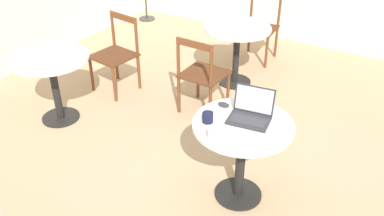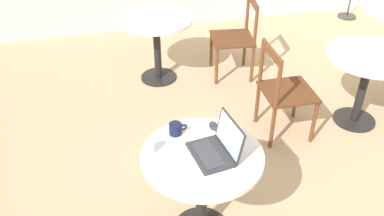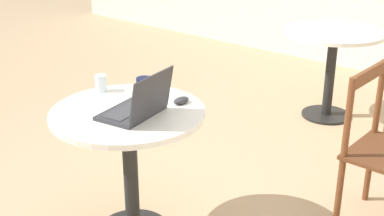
{
  "view_description": "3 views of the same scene",
  "coord_description": "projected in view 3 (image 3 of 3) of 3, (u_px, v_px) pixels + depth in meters",
  "views": [
    {
      "loc": [
        -2.76,
        -1.39,
        2.55
      ],
      "look_at": [
        -0.08,
        0.24,
        0.6
      ],
      "focal_mm": 40.0,
      "sensor_mm": 36.0,
      "label": 1
    },
    {
      "loc": [
        -0.78,
        -2.27,
        2.53
      ],
      "look_at": [
        -0.17,
        0.24,
        0.69
      ],
      "focal_mm": 40.0,
      "sensor_mm": 36.0,
      "label": 2
    },
    {
      "loc": [
        1.58,
        -2.01,
        1.76
      ],
      "look_at": [
        -0.11,
        0.03,
        0.67
      ],
      "focal_mm": 50.0,
      "sensor_mm": 36.0,
      "label": 3
    }
  ],
  "objects": [
    {
      "name": "laptop",
      "position": [
        137.0,
        107.0,
        2.6
      ],
      "size": [
        0.31,
        0.35,
        0.23
      ],
      "color": "#2D2D33",
      "rests_on": "cafe_table_near"
    },
    {
      "name": "mug",
      "position": [
        145.0,
        85.0,
        2.91
      ],
      "size": [
        0.12,
        0.09,
        0.08
      ],
      "color": "#141938",
      "rests_on": "cafe_table_near"
    },
    {
      "name": "mouse",
      "position": [
        181.0,
        100.0,
        2.76
      ],
      "size": [
        0.06,
        0.1,
        0.03
      ],
      "color": "#2D2D33",
      "rests_on": "cafe_table_near"
    },
    {
      "name": "cafe_table_far",
      "position": [
        333.0,
        50.0,
        4.24
      ],
      "size": [
        0.78,
        0.78,
        0.73
      ],
      "color": "black",
      "rests_on": "ground_plane"
    },
    {
      "name": "drinking_glass",
      "position": [
        101.0,
        83.0,
        2.92
      ],
      "size": [
        0.06,
        0.06,
        0.09
      ],
      "color": "silver",
      "rests_on": "cafe_table_near"
    },
    {
      "name": "cafe_table_near",
      "position": [
        129.0,
        139.0,
        2.74
      ],
      "size": [
        0.78,
        0.78,
        0.73
      ],
      "color": "black",
      "rests_on": "ground_plane"
    }
  ]
}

